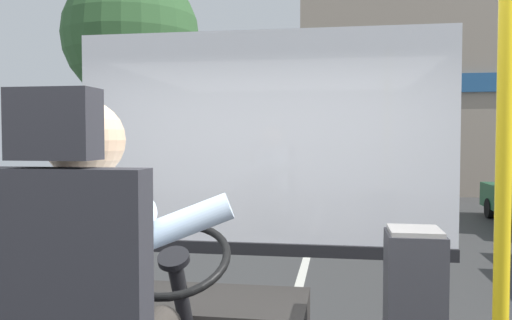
# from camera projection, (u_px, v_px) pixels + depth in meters

# --- Properties ---
(ground) EXTENTS (18.00, 44.00, 0.06)m
(ground) POSITION_uv_depth(u_px,v_px,m) (313.00, 234.00, 10.60)
(ground) COLOR #383838
(bus_driver) EXTENTS (0.76, 0.56, 0.84)m
(bus_driver) POSITION_uv_depth(u_px,v_px,m) (94.00, 278.00, 1.52)
(bus_driver) COLOR #332D28
(bus_driver) RESTS_ON driver_seat
(handrail_pole) EXTENTS (0.04, 0.04, 2.12)m
(handrail_pole) POSITION_uv_depth(u_px,v_px,m) (503.00, 205.00, 1.45)
(handrail_pole) COLOR gold
(handrail_pole) RESTS_ON bus_floor
(windshield_panel) EXTENTS (2.50, 0.08, 1.48)m
(windshield_panel) POSITION_uv_depth(u_px,v_px,m) (261.00, 168.00, 3.44)
(windshield_panel) COLOR silver
(street_tree) EXTENTS (2.97, 2.97, 5.66)m
(street_tree) POSITION_uv_depth(u_px,v_px,m) (131.00, 37.00, 11.48)
(street_tree) COLOR #4C3828
(street_tree) RESTS_ON ground
(shop_building) EXTENTS (10.78, 5.91, 8.92)m
(shop_building) POSITION_uv_depth(u_px,v_px,m) (449.00, 70.00, 19.56)
(shop_building) COLOR gray
(shop_building) RESTS_ON ground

